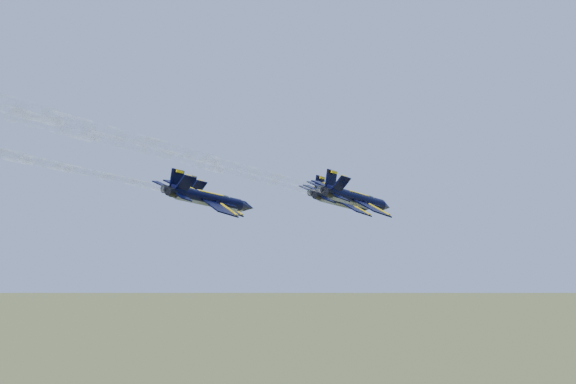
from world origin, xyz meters
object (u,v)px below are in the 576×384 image
(jet_lead, at_px, (342,200))
(jet_left, at_px, (217,200))
(jet_right, at_px, (356,199))
(jet_slot, at_px, (208,198))

(jet_lead, xyz_separation_m, jet_left, (-15.60, -8.04, 0.00))
(jet_lead, bearing_deg, jet_right, -48.35)
(jet_left, height_order, jet_right, same)
(jet_lead, height_order, jet_right, same)
(jet_lead, relative_size, jet_right, 1.00)
(jet_left, bearing_deg, jet_slot, -50.04)
(jet_left, xyz_separation_m, jet_right, (21.86, -7.66, 0.00))
(jet_lead, height_order, jet_left, same)
(jet_lead, distance_m, jet_left, 17.55)
(jet_lead, height_order, jet_slot, same)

